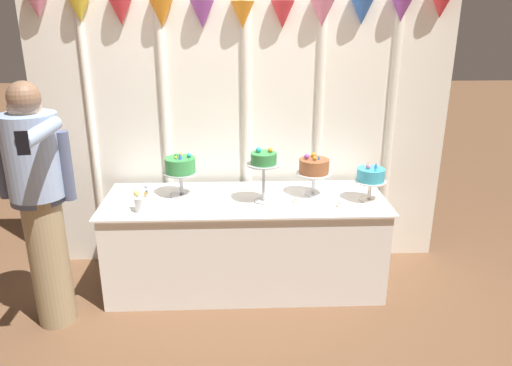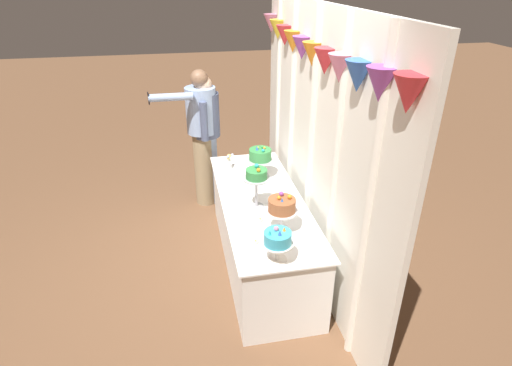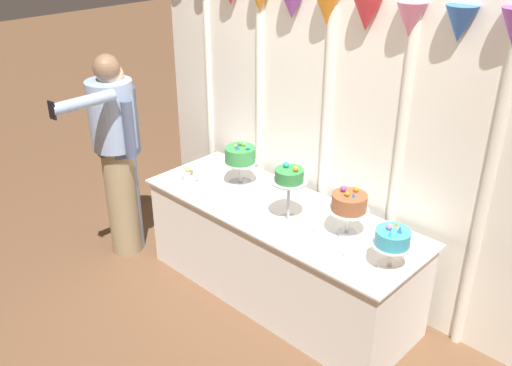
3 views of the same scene
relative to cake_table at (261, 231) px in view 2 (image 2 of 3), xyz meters
name	(u,v)px [view 2 (image 2 of 3)]	position (x,y,z in m)	size (l,w,h in m)	color
ground_plane	(251,262)	(0.00, -0.10, -0.37)	(24.00, 24.00, 0.00)	brown
draped_curtain	(313,134)	(0.00, 0.47, 0.98)	(3.33, 0.18, 2.43)	white
cake_table	(261,231)	(0.00, 0.00, 0.00)	(2.11, 0.76, 0.73)	white
cake_display_leftmost	(260,156)	(-0.48, 0.09, 0.59)	(0.26, 0.26, 0.34)	#B2B2B7
cake_display_midleft	(256,177)	(0.13, -0.07, 0.67)	(0.25, 0.25, 0.42)	#B2B2B7
cake_display_midright	(282,206)	(0.52, 0.06, 0.58)	(0.27, 0.27, 0.32)	silver
cake_display_rightmost	(278,240)	(0.92, -0.07, 0.55)	(0.23, 0.23, 0.29)	silver
flower_vase	(227,163)	(-0.73, -0.22, 0.43)	(0.12, 0.12, 0.18)	silver
tealight_far_left	(260,220)	(0.37, -0.09, 0.37)	(0.05, 0.05, 0.03)	beige
tealight_near_left	(256,242)	(0.68, -0.19, 0.37)	(0.05, 0.05, 0.03)	beige
guest_man_dark_suit	(206,137)	(-1.35, -0.39, 0.50)	(0.51, 0.38, 1.60)	#93ADD6
guest_girl_blue_dress	(202,134)	(-1.33, -0.44, 0.55)	(0.48, 0.80, 1.67)	#9E8966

